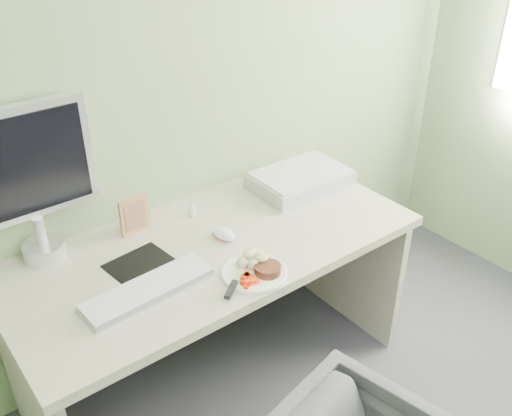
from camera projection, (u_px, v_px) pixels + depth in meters
wall_back at (150, 61)px, 2.14m from camera, size 3.50×0.00×3.50m
desk at (214, 280)px, 2.29m from camera, size 1.60×0.75×0.73m
plate at (254, 273)px, 2.02m from camera, size 0.24×0.24×0.01m
steak at (268, 269)px, 2.01m from camera, size 0.12×0.12×0.03m
potato_pile at (253, 257)px, 2.05m from camera, size 0.10×0.08×0.06m
carrot_heap at (246, 278)px, 1.96m from camera, size 0.07×0.07×0.04m
steak_knife at (234, 283)px, 1.94m from camera, size 0.20×0.15×0.02m
mousepad at (141, 265)px, 2.07m from camera, size 0.25×0.22×0.00m
keyboard at (148, 289)px, 1.93m from camera, size 0.47×0.16×0.02m
computer_mouse at (224, 234)px, 2.22m from camera, size 0.08×0.12×0.04m
photo_frame at (135, 215)px, 2.23m from camera, size 0.13×0.03×0.16m
eyedrop_bottle at (192, 209)px, 2.35m from camera, size 0.03×0.03×0.07m
scanner at (300, 180)px, 2.57m from camera, size 0.43×0.30×0.07m
monitor at (26, 177)px, 1.96m from camera, size 0.49×0.15×0.58m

